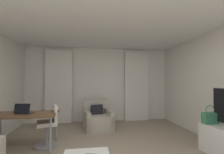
{
  "coord_description": "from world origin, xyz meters",
  "views": [
    {
      "loc": [
        -0.36,
        -2.67,
        1.41
      ],
      "look_at": [
        0.22,
        1.29,
        1.52
      ],
      "focal_mm": 25.35,
      "sensor_mm": 36.0,
      "label": 1
    }
  ],
  "objects_px": {
    "desk": "(24,117)",
    "handbag_primary": "(210,118)",
    "desk_chair": "(49,128)",
    "armchair": "(98,119)",
    "laptop": "(24,111)"
  },
  "relations": [
    {
      "from": "desk",
      "to": "handbag_primary",
      "type": "bearing_deg",
      "value": -10.44
    },
    {
      "from": "desk_chair",
      "to": "handbag_primary",
      "type": "xyz_separation_m",
      "value": [
        3.28,
        -0.78,
        0.29
      ]
    },
    {
      "from": "armchair",
      "to": "desk",
      "type": "relative_size",
      "value": 0.74
    },
    {
      "from": "armchair",
      "to": "laptop",
      "type": "xyz_separation_m",
      "value": [
        -1.61,
        -1.23,
        0.51
      ]
    },
    {
      "from": "desk",
      "to": "armchair",
      "type": "bearing_deg",
      "value": 37.32
    },
    {
      "from": "armchair",
      "to": "desk_chair",
      "type": "height_order",
      "value": "desk_chair"
    },
    {
      "from": "desk",
      "to": "laptop",
      "type": "bearing_deg",
      "value": -87.76
    },
    {
      "from": "armchair",
      "to": "laptop",
      "type": "relative_size",
      "value": 2.69
    },
    {
      "from": "laptop",
      "to": "handbag_primary",
      "type": "distance_m",
      "value": 3.82
    },
    {
      "from": "handbag_primary",
      "to": "desk_chair",
      "type": "bearing_deg",
      "value": 166.65
    },
    {
      "from": "armchair",
      "to": "handbag_primary",
      "type": "xyz_separation_m",
      "value": [
        2.15,
        -1.92,
        0.41
      ]
    },
    {
      "from": "desk",
      "to": "laptop",
      "type": "height_order",
      "value": "laptop"
    },
    {
      "from": "laptop",
      "to": "armchair",
      "type": "bearing_deg",
      "value": 37.47
    },
    {
      "from": "desk",
      "to": "desk_chair",
      "type": "height_order",
      "value": "desk_chair"
    },
    {
      "from": "armchair",
      "to": "desk",
      "type": "distance_m",
      "value": 2.06
    }
  ]
}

